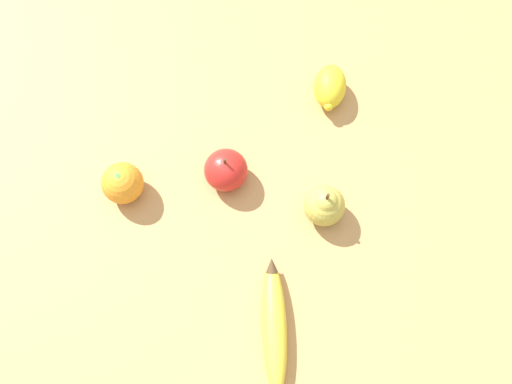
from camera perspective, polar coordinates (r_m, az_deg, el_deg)
ground_plane at (r=0.96m, az=0.60°, el=-3.02°), size 3.00×3.00×0.00m
banana at (r=0.91m, az=1.75°, el=-12.64°), size 0.17×0.15×0.04m
orange at (r=0.97m, az=-12.59°, el=0.83°), size 0.07×0.07×0.07m
pear at (r=0.93m, az=6.55°, el=-1.24°), size 0.06×0.06×0.08m
apple at (r=0.95m, az=-2.88°, el=2.10°), size 0.07×0.07×0.08m
lemon at (r=1.03m, az=7.06°, el=9.91°), size 0.09×0.09×0.05m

